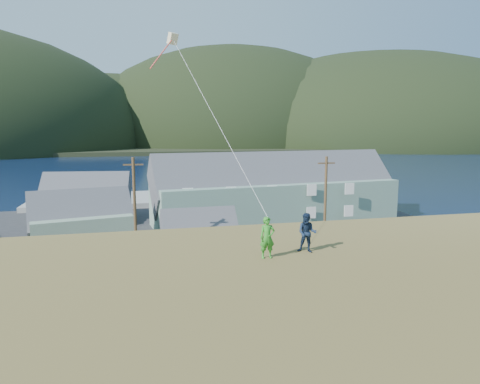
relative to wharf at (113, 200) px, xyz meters
name	(u,v)px	position (x,y,z in m)	size (l,w,h in m)	color
ground	(161,281)	(6.00, -40.00, -0.45)	(900.00, 900.00, 0.00)	#0A1638
grass_strip	(162,290)	(6.00, -42.00, -0.40)	(110.00, 8.00, 0.10)	#4C3D19
waterfront_lot	(154,232)	(6.00, -23.00, -0.39)	(72.00, 36.00, 0.12)	#28282B
wharf	(113,200)	(0.00, 0.00, 0.00)	(26.00, 14.00, 0.90)	gray
far_shore	(141,144)	(6.00, 290.00, 0.55)	(900.00, 320.00, 2.00)	black
far_hills	(192,144)	(41.59, 239.38, 1.55)	(760.00, 265.00, 143.00)	black
lodge	(276,190)	(21.83, -21.26, 3.89)	(32.92, 13.02, 11.27)	slate
shed_palegreen_near	(82,222)	(-1.42, -27.93, 2.30)	(11.13, 8.26, 7.31)	slate
shed_white	(200,235)	(9.97, -34.25, 1.76)	(7.32, 4.98, 5.71)	silver
shed_palegreen_far	(86,197)	(-2.65, -12.75, 2.53)	(12.27, 7.90, 7.81)	gray
utility_poles	(139,220)	(4.42, -38.50, 4.38)	(34.67, 0.24, 9.85)	#47331E
parked_cars	(87,221)	(-2.06, -18.60, 0.39)	(22.80, 13.16, 1.55)	white
kite_flyer_green	(267,238)	(9.36, -58.34, 7.56)	(0.59, 0.39, 1.62)	#2D8624
kite_flyer_navy	(307,233)	(11.16, -57.94, 7.56)	(0.78, 0.61, 1.61)	#16243C
kite_rig	(172,43)	(6.40, -51.94, 15.85)	(2.10, 3.67, 10.67)	#F6E7BB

